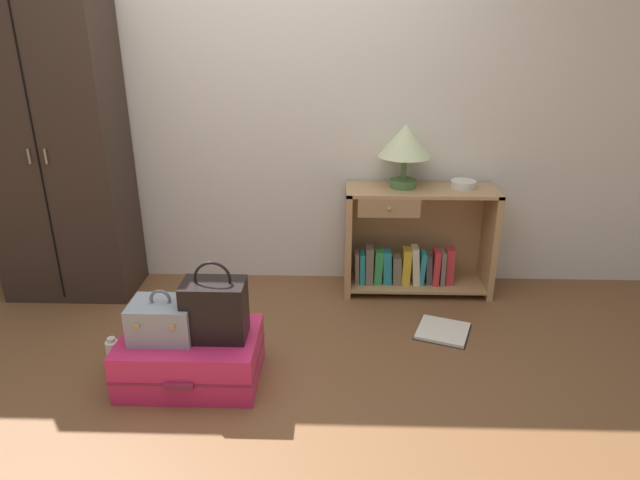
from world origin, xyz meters
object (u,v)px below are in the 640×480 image
object	(u,v)px
suitcase_large	(191,357)
table_lamp	(405,143)
wardrobe	(56,148)
bookshelf	(414,244)
train_case	(163,320)
handbag	(215,309)
bottle	(113,354)
bowl	(463,184)
open_book_on_floor	(443,331)

from	to	relation	value
suitcase_large	table_lamp	bearing A→B (deg)	43.39
wardrobe	bookshelf	distance (m)	2.38
wardrobe	table_lamp	distance (m)	2.20
wardrobe	train_case	xyz separation A→B (m)	(0.91, -1.03, -0.63)
train_case	handbag	bearing A→B (deg)	3.24
wardrobe	train_case	distance (m)	1.51
train_case	bottle	bearing A→B (deg)	162.64
bookshelf	bowl	xyz separation A→B (m)	(0.30, 0.02, 0.41)
bookshelf	open_book_on_floor	xyz separation A→B (m)	(0.12, -0.57, -0.32)
bowl	bottle	xyz separation A→B (m)	(-1.99, -1.01, -0.66)
train_case	bookshelf	bearing A→B (deg)	38.48
suitcase_large	bookshelf	bearing A→B (deg)	40.56
suitcase_large	open_book_on_floor	distance (m)	1.46
wardrobe	open_book_on_floor	distance (m)	2.64
suitcase_large	train_case	xyz separation A→B (m)	(-0.12, -0.02, 0.23)
table_lamp	bottle	size ratio (longest dim) A/B	2.24
bowl	handbag	distance (m)	1.82
bottle	open_book_on_floor	size ratio (longest dim) A/B	0.47
bottle	table_lamp	bearing A→B (deg)	32.35
train_case	table_lamp	bearing A→B (deg)	41.07
bookshelf	suitcase_large	world-z (taller)	bookshelf
handbag	open_book_on_floor	bearing A→B (deg)	22.09
bowl	handbag	bearing A→B (deg)	-142.04
table_lamp	train_case	world-z (taller)	table_lamp
wardrobe	train_case	world-z (taller)	wardrobe
suitcase_large	bowl	bearing A→B (deg)	35.26
bookshelf	bottle	xyz separation A→B (m)	(-1.69, -0.99, -0.25)
bottle	open_book_on_floor	distance (m)	1.86
train_case	open_book_on_floor	xyz separation A→B (m)	(1.49, 0.51, -0.35)
bookshelf	bowl	distance (m)	0.51
wardrobe	open_book_on_floor	size ratio (longest dim) A/B	5.12
bowl	handbag	size ratio (longest dim) A/B	0.39
open_book_on_floor	table_lamp	bearing A→B (deg)	109.35
wardrobe	bookshelf	bearing A→B (deg)	1.59
bowl	wardrobe	bearing A→B (deg)	-178.09
handbag	bottle	distance (m)	0.67
bookshelf	handbag	world-z (taller)	bookshelf
bookshelf	open_book_on_floor	distance (m)	0.67
handbag	bookshelf	bearing A→B (deg)	44.05
bowl	train_case	xyz separation A→B (m)	(-1.67, -1.11, -0.39)
train_case	open_book_on_floor	bearing A→B (deg)	19.03
bowl	open_book_on_floor	size ratio (longest dim) A/B	0.42
bookshelf	suitcase_large	distance (m)	1.66
wardrobe	bowl	bearing A→B (deg)	1.91
bowl	open_book_on_floor	bearing A→B (deg)	-106.32
handbag	train_case	bearing A→B (deg)	-176.76
wardrobe	table_lamp	size ratio (longest dim) A/B	4.83
bowl	suitcase_large	world-z (taller)	bowl
handbag	bottle	size ratio (longest dim) A/B	2.25
wardrobe	bowl	xyz separation A→B (m)	(2.58, 0.09, -0.24)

